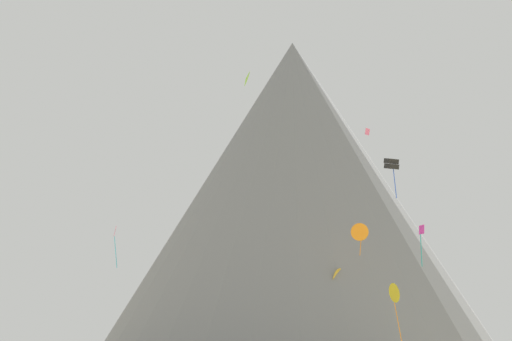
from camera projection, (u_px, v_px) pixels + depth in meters
rock_massif at (294, 205)px, 111.36m from camera, size 84.19×84.19×52.08m
kite_pink_mid at (115, 238)px, 91.75m from camera, size 0.70×0.77×5.56m
kite_gold_low at (336, 278)px, 86.35m from camera, size 2.35×2.56×2.43m
kite_rainbow_high at (367, 132)px, 95.44m from camera, size 0.80×0.59×0.91m
kite_orange_mid at (360, 232)px, 83.29m from camera, size 2.21×1.08×3.89m
kite_magenta_mid at (421, 236)px, 74.42m from camera, size 0.44×0.82×4.42m
kite_lime_high at (246, 79)px, 97.22m from camera, size 1.02×2.27×2.17m
kite_black_mid at (391, 164)px, 69.81m from camera, size 1.33×1.40×4.12m
kite_yellow_low at (395, 293)px, 77.38m from camera, size 1.04×2.24×6.38m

